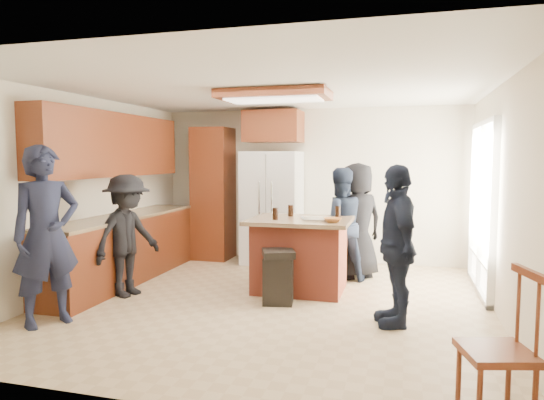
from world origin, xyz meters
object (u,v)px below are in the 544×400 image
(person_behind_left, at_px, (339,224))
(person_behind_right, at_px, (357,221))
(person_counter, at_px, (127,236))
(spindle_chair, at_px, (499,352))
(kitchen_island, at_px, (300,254))
(person_front_left, at_px, (46,236))
(refrigerator, at_px, (272,208))
(person_side_right, at_px, (396,245))
(trash_bin, at_px, (278,276))

(person_behind_left, bearing_deg, person_behind_right, -158.83)
(person_counter, height_order, spindle_chair, person_counter)
(person_behind_left, relative_size, person_counter, 1.05)
(kitchen_island, bearing_deg, person_front_left, -138.97)
(refrigerator, relative_size, kitchen_island, 1.41)
(person_counter, bearing_deg, person_front_left, -175.48)
(person_side_right, distance_m, refrigerator, 3.19)
(person_counter, bearing_deg, person_behind_left, -44.11)
(spindle_chair, bearing_deg, person_front_left, 169.43)
(person_behind_left, height_order, trash_bin, person_behind_left)
(person_side_right, distance_m, spindle_chair, 1.87)
(person_behind_left, relative_size, person_side_right, 0.96)
(person_front_left, distance_m, spindle_chair, 4.20)
(person_front_left, bearing_deg, trash_bin, -27.59)
(person_behind_left, relative_size, refrigerator, 0.87)
(spindle_chair, bearing_deg, person_side_right, 111.86)
(spindle_chair, bearing_deg, refrigerator, 122.46)
(person_behind_left, distance_m, trash_bin, 1.44)
(person_front_left, bearing_deg, person_behind_right, -15.59)
(person_side_right, height_order, trash_bin, person_side_right)
(person_side_right, xyz_separation_m, person_counter, (-3.21, 0.20, -0.07))
(person_counter, height_order, trash_bin, person_counter)
(person_front_left, distance_m, person_behind_right, 3.99)
(person_counter, height_order, kitchen_island, person_counter)
(person_behind_right, xyz_separation_m, kitchen_island, (-0.63, -0.86, -0.34))
(kitchen_island, xyz_separation_m, spindle_chair, (1.89, -2.69, -0.02))
(person_counter, bearing_deg, refrigerator, -12.71)
(spindle_chair, bearing_deg, person_counter, 153.96)
(person_side_right, xyz_separation_m, kitchen_island, (-1.21, 0.99, -0.35))
(person_behind_right, distance_m, person_side_right, 1.94)
(kitchen_island, relative_size, spindle_chair, 1.29)
(person_counter, relative_size, spindle_chair, 1.51)
(person_side_right, distance_m, person_counter, 3.21)
(person_behind_left, relative_size, trash_bin, 2.49)
(person_behind_right, relative_size, person_side_right, 1.00)
(refrigerator, relative_size, trash_bin, 2.86)
(person_behind_left, distance_m, person_counter, 2.81)
(refrigerator, bearing_deg, spindle_chair, -57.54)
(person_counter, relative_size, kitchen_island, 1.17)
(refrigerator, distance_m, kitchen_island, 1.75)
(person_side_right, bearing_deg, refrigerator, -154.98)
(person_behind_left, height_order, spindle_chair, person_behind_left)
(person_front_left, relative_size, person_counter, 1.22)
(person_behind_left, bearing_deg, trash_bin, 42.65)
(person_behind_right, bearing_deg, person_side_right, 70.58)
(person_behind_left, relative_size, person_behind_right, 0.96)
(person_behind_right, xyz_separation_m, refrigerator, (-1.42, 0.65, 0.08))
(person_counter, xyz_separation_m, refrigerator, (1.22, 2.30, 0.15))
(spindle_chair, bearing_deg, kitchen_island, 125.03)
(kitchen_island, bearing_deg, person_behind_left, 57.09)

